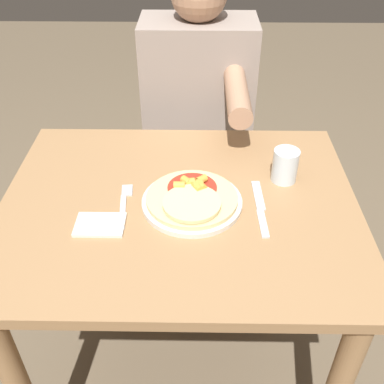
{
  "coord_description": "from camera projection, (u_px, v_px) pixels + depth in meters",
  "views": [
    {
      "loc": [
        0.05,
        -0.89,
        1.5
      ],
      "look_at": [
        0.03,
        -0.01,
        0.81
      ],
      "focal_mm": 42.0,
      "sensor_mm": 36.0,
      "label": 1
    }
  ],
  "objects": [
    {
      "name": "fork",
      "position": [
        125.0,
        203.0,
        1.15
      ],
      "size": [
        0.03,
        0.18,
        0.0
      ],
      "color": "silver",
      "rests_on": "dining_table"
    },
    {
      "name": "knife",
      "position": [
        260.0,
        209.0,
        1.13
      ],
      "size": [
        0.03,
        0.22,
        0.0
      ],
      "color": "silver",
      "rests_on": "dining_table"
    },
    {
      "name": "ground_plane",
      "position": [
        183.0,
        367.0,
        1.63
      ],
      "size": [
        8.0,
        8.0,
        0.0
      ],
      "primitive_type": "plane",
      "color": "brown"
    },
    {
      "name": "dining_table",
      "position": [
        180.0,
        243.0,
        1.24
      ],
      "size": [
        0.92,
        0.74,
        0.77
      ],
      "color": "#9E754C",
      "rests_on": "ground_plane"
    },
    {
      "name": "napkin",
      "position": [
        100.0,
        225.0,
        1.08
      ],
      "size": [
        0.12,
        0.08,
        0.01
      ],
      "color": "silver",
      "rests_on": "dining_table"
    },
    {
      "name": "drinking_glass",
      "position": [
        285.0,
        166.0,
        1.2
      ],
      "size": [
        0.07,
        0.07,
        0.09
      ],
      "color": "silver",
      "rests_on": "dining_table"
    },
    {
      "name": "pizza",
      "position": [
        192.0,
        198.0,
        1.13
      ],
      "size": [
        0.23,
        0.23,
        0.04
      ],
      "color": "#E0C689",
      "rests_on": "plate"
    },
    {
      "name": "plate",
      "position": [
        192.0,
        202.0,
        1.14
      ],
      "size": [
        0.26,
        0.26,
        0.01
      ],
      "color": "silver",
      "rests_on": "dining_table"
    },
    {
      "name": "person_diner",
      "position": [
        199.0,
        112.0,
        1.67
      ],
      "size": [
        0.39,
        0.52,
        1.22
      ],
      "color": "#2D2D38",
      "rests_on": "ground_plane"
    }
  ]
}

